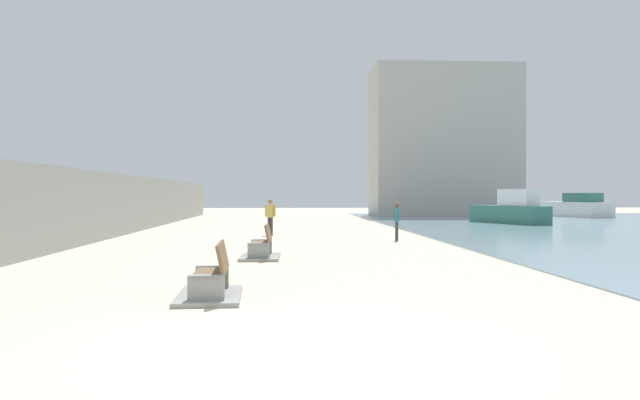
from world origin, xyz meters
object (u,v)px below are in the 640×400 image
(bench_far, at_px, (261,250))
(boat_mid_bay, at_px, (575,207))
(person_standing, at_px, (270,215))
(person_walking, at_px, (397,219))
(boat_far_right, at_px, (510,211))
(bench_near, at_px, (211,285))

(bench_far, relative_size, boat_mid_bay, 0.31)
(person_standing, distance_m, boat_mid_bay, 32.01)
(person_walking, bearing_deg, person_standing, 145.87)
(boat_far_right, bearing_deg, bench_near, -119.23)
(bench_near, xyz_separation_m, person_standing, (0.73, 17.13, 0.70))
(boat_far_right, bearing_deg, boat_mid_bay, 50.22)
(person_walking, height_order, boat_far_right, boat_far_right)
(person_walking, relative_size, boat_far_right, 0.25)
(person_walking, relative_size, boat_mid_bay, 0.22)
(bench_far, distance_m, boat_far_right, 24.99)
(bench_far, relative_size, person_standing, 1.32)
(bench_near, bearing_deg, person_walking, 67.19)
(bench_far, bearing_deg, person_walking, 52.79)
(bench_far, height_order, person_walking, person_walking)
(person_standing, relative_size, boat_far_right, 0.26)
(bench_near, height_order, boat_mid_bay, boat_mid_bay)
(bench_near, height_order, person_standing, person_standing)
(person_standing, relative_size, boat_mid_bay, 0.23)
(boat_mid_bay, distance_m, boat_far_right, 14.60)
(person_walking, distance_m, boat_far_right, 16.53)
(bench_near, xyz_separation_m, boat_far_right, (15.25, 27.26, 0.59))
(person_standing, xyz_separation_m, boat_mid_bay, (23.86, 21.34, -0.15))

